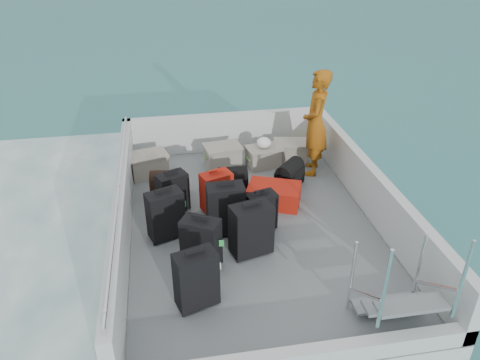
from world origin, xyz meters
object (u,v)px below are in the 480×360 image
at_px(suitcase_6, 251,230).
at_px(crate_1, 223,157).
at_px(suitcase_3, 201,244).
at_px(suitcase_7, 261,212).
at_px(passenger, 316,123).
at_px(suitcase_5, 217,192).
at_px(crate_0, 148,165).
at_px(suitcase_4, 226,210).
at_px(crate_2, 263,157).
at_px(suitcase_0, 196,280).
at_px(suitcase_2, 173,193).
at_px(suitcase_1, 166,215).
at_px(crate_3, 291,152).
at_px(suitcase_8, 274,195).

distance_m(suitcase_6, crate_1, 2.45).
relative_size(suitcase_3, suitcase_7, 1.21).
bearing_deg(passenger, suitcase_5, -42.88).
height_order(suitcase_5, suitcase_7, suitcase_5).
xyz_separation_m(suitcase_7, passenger, (1.20, 1.51, 0.59)).
distance_m(suitcase_5, crate_0, 1.59).
relative_size(suitcase_4, suitcase_6, 1.04).
bearing_deg(passenger, crate_2, -94.12).
distance_m(suitcase_4, crate_2, 2.05).
bearing_deg(suitcase_0, passenger, 34.67).
bearing_deg(suitcase_5, crate_0, 108.29).
distance_m(suitcase_2, suitcase_5, 0.63).
relative_size(suitcase_0, suitcase_3, 1.02).
bearing_deg(suitcase_3, suitcase_2, 131.47).
bearing_deg(crate_0, suitcase_3, -75.77).
distance_m(suitcase_2, suitcase_7, 1.33).
xyz_separation_m(suitcase_7, crate_1, (-0.25, 1.97, -0.11)).
bearing_deg(suitcase_1, crate_0, 77.06).
bearing_deg(suitcase_7, suitcase_3, -159.22).
bearing_deg(suitcase_5, suitcase_4, -104.72).
relative_size(crate_0, passenger, 0.34).
distance_m(suitcase_0, suitcase_2, 1.96).
bearing_deg(suitcase_6, crate_3, 49.49).
height_order(suitcase_2, suitcase_6, suitcase_6).
relative_size(suitcase_3, crate_0, 1.15).
bearing_deg(passenger, suitcase_7, -19.21).
bearing_deg(suitcase_0, crate_2, 48.30).
height_order(suitcase_4, crate_2, suitcase_4).
relative_size(suitcase_2, passenger, 0.35).
xyz_separation_m(suitcase_4, suitcase_8, (0.81, 0.61, -0.21)).
bearing_deg(crate_0, suitcase_8, -33.57).
bearing_deg(suitcase_1, suitcase_7, -22.43).
height_order(suitcase_2, suitcase_4, suitcase_4).
bearing_deg(crate_2, suitcase_0, -114.53).
xyz_separation_m(suitcase_0, suitcase_5, (0.46, 1.88, -0.05)).
xyz_separation_m(suitcase_2, suitcase_5, (0.62, -0.08, -0.00)).
bearing_deg(crate_2, suitcase_6, -106.05).
xyz_separation_m(suitcase_7, crate_2, (0.44, 1.84, -0.12)).
distance_m(suitcase_7, crate_2, 1.89).
xyz_separation_m(suitcase_0, crate_2, (1.42, 3.12, -0.19)).
bearing_deg(suitcase_7, suitcase_0, -143.52).
bearing_deg(suitcase_3, passenger, 75.72).
xyz_separation_m(suitcase_4, suitcase_5, (-0.05, 0.58, -0.06)).
xyz_separation_m(suitcase_6, crate_2, (0.67, 2.32, -0.19)).
distance_m(suitcase_1, crate_3, 2.93).
bearing_deg(suitcase_2, suitcase_1, -125.88).
xyz_separation_m(crate_2, crate_3, (0.51, 0.11, 0.01)).
bearing_deg(passenger, suitcase_8, -25.29).
bearing_deg(suitcase_1, suitcase_5, 16.17).
bearing_deg(crate_3, suitcase_2, -148.60).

